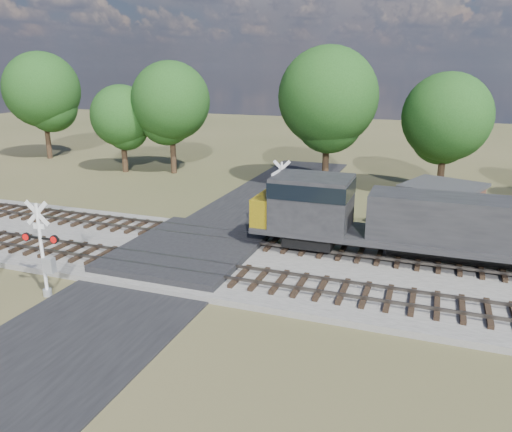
% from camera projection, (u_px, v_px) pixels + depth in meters
% --- Properties ---
extents(ground, '(160.00, 160.00, 0.00)m').
position_uv_depth(ground, '(186.00, 259.00, 27.29)').
color(ground, '#3F4524').
rests_on(ground, ground).
extents(ballast_bed, '(140.00, 10.00, 0.30)m').
position_uv_depth(ballast_bed, '(373.00, 278.00, 24.42)').
color(ballast_bed, gray).
rests_on(ballast_bed, ground).
extents(road, '(7.00, 60.00, 0.08)m').
position_uv_depth(road, '(186.00, 258.00, 27.28)').
color(road, black).
rests_on(road, ground).
extents(crossing_panel, '(7.00, 9.00, 0.62)m').
position_uv_depth(crossing_panel, '(190.00, 250.00, 27.65)').
color(crossing_panel, '#262628').
rests_on(crossing_panel, ground).
extents(track_near, '(140.00, 2.60, 0.33)m').
position_uv_depth(track_near, '(223.00, 273.00, 24.35)').
color(track_near, black).
rests_on(track_near, ballast_bed).
extents(track_far, '(140.00, 2.60, 0.33)m').
position_uv_depth(track_far, '(258.00, 241.00, 28.85)').
color(track_far, black).
rests_on(track_far, ballast_bed).
extents(crossing_signal_near, '(1.82, 0.41, 4.52)m').
position_uv_depth(crossing_signal_near, '(45.00, 258.00, 22.31)').
color(crossing_signal_near, silver).
rests_on(crossing_signal_near, ground).
extents(crossing_signal_far, '(1.79, 0.44, 4.47)m').
position_uv_depth(crossing_signal_far, '(280.00, 200.00, 32.01)').
color(crossing_signal_far, silver).
rests_on(crossing_signal_far, ground).
extents(equipment_shed, '(5.65, 5.65, 2.99)m').
position_uv_depth(equipment_shed, '(442.00, 207.00, 31.75)').
color(equipment_shed, '#4C2C20').
rests_on(equipment_shed, ground).
extents(treeline, '(80.99, 11.93, 11.82)m').
position_uv_depth(treeline, '(344.00, 106.00, 41.79)').
color(treeline, black).
rests_on(treeline, ground).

